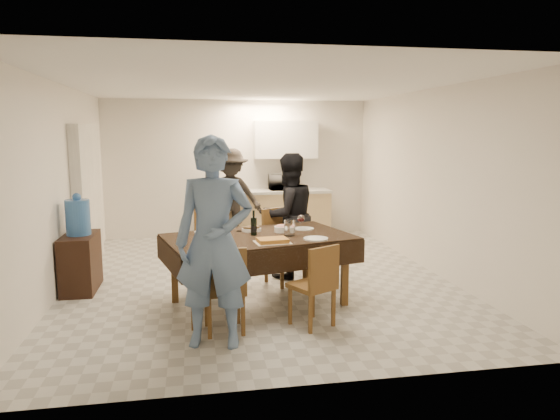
% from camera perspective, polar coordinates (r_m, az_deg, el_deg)
% --- Properties ---
extents(floor, '(5.00, 6.00, 0.02)m').
position_cam_1_polar(floor, '(6.93, -2.47, -7.78)').
color(floor, beige).
rests_on(floor, ground).
extents(ceiling, '(5.00, 6.00, 0.02)m').
position_cam_1_polar(ceiling, '(6.68, -2.62, 14.14)').
color(ceiling, white).
rests_on(ceiling, wall_back).
extents(wall_back, '(5.00, 0.02, 2.60)m').
position_cam_1_polar(wall_back, '(9.65, -4.85, 4.73)').
color(wall_back, silver).
rests_on(wall_back, floor).
extents(wall_front, '(5.00, 0.02, 2.60)m').
position_cam_1_polar(wall_front, '(3.75, 3.40, -1.57)').
color(wall_front, silver).
rests_on(wall_front, floor).
extents(wall_left, '(0.02, 6.00, 2.60)m').
position_cam_1_polar(wall_left, '(6.83, -23.85, 2.36)').
color(wall_left, silver).
rests_on(wall_left, floor).
extents(wall_right, '(0.02, 6.00, 2.60)m').
position_cam_1_polar(wall_right, '(7.43, 16.99, 3.18)').
color(wall_right, silver).
rests_on(wall_right, floor).
extents(stub_partition, '(0.15, 1.40, 2.10)m').
position_cam_1_polar(stub_partition, '(8.00, -21.15, 1.55)').
color(stub_partition, silver).
rests_on(stub_partition, floor).
extents(kitchen_base_cabinet, '(2.20, 0.60, 0.86)m').
position_cam_1_polar(kitchen_base_cabinet, '(9.51, -1.01, -0.58)').
color(kitchen_base_cabinet, tan).
rests_on(kitchen_base_cabinet, floor).
extents(kitchen_worktop, '(2.24, 0.64, 0.05)m').
position_cam_1_polar(kitchen_worktop, '(9.45, -1.01, 2.15)').
color(kitchen_worktop, '#B7B7B1').
rests_on(kitchen_worktop, kitchen_base_cabinet).
extents(upper_cabinet, '(1.20, 0.34, 0.70)m').
position_cam_1_polar(upper_cabinet, '(9.58, 0.63, 8.02)').
color(upper_cabinet, white).
rests_on(upper_cabinet, wall_back).
extents(dining_table, '(2.30, 1.68, 0.81)m').
position_cam_1_polar(dining_table, '(5.74, -2.45, -3.33)').
color(dining_table, black).
rests_on(dining_table, floor).
extents(chair_near_left, '(0.43, 0.43, 0.48)m').
position_cam_1_polar(chair_near_left, '(4.95, -6.38, -8.07)').
color(chair_near_left, brown).
rests_on(chair_near_left, floor).
extents(chair_near_right, '(0.53, 0.55, 0.47)m').
position_cam_1_polar(chair_near_right, '(5.09, 3.89, -7.76)').
color(chair_near_right, brown).
rests_on(chair_near_right, floor).
extents(chair_far_left, '(0.56, 0.56, 0.56)m').
position_cam_1_polar(chair_far_left, '(6.37, -7.24, -3.49)').
color(chair_far_left, brown).
rests_on(chair_far_left, floor).
extents(chair_far_right, '(0.60, 0.62, 0.53)m').
position_cam_1_polar(chair_far_right, '(6.48, 0.75, -3.44)').
color(chair_far_right, brown).
rests_on(chair_far_right, floor).
extents(console, '(0.39, 0.78, 0.72)m').
position_cam_1_polar(console, '(6.81, -21.82, -5.60)').
color(console, black).
rests_on(console, floor).
extents(water_jug, '(0.29, 0.29, 0.44)m').
position_cam_1_polar(water_jug, '(6.69, -22.10, -0.78)').
color(water_jug, '#3E78C6').
rests_on(water_jug, console).
extents(wine_bottle, '(0.07, 0.07, 0.29)m').
position_cam_1_polar(wine_bottle, '(5.75, -3.02, -1.47)').
color(wine_bottle, black).
rests_on(wine_bottle, dining_table).
extents(water_pitcher, '(0.12, 0.12, 0.19)m').
position_cam_1_polar(water_pitcher, '(5.72, 1.08, -2.03)').
color(water_pitcher, white).
rests_on(water_pitcher, dining_table).
extents(savoury_tart, '(0.40, 0.32, 0.05)m').
position_cam_1_polar(savoury_tart, '(5.37, -0.87, -3.50)').
color(savoury_tart, gold).
rests_on(savoury_tart, dining_table).
extents(salad_bowl, '(0.18, 0.18, 0.07)m').
position_cam_1_polar(salad_bowl, '(5.94, 0.18, -2.20)').
color(salad_bowl, white).
rests_on(salad_bowl, dining_table).
extents(mushroom_dish, '(0.21, 0.21, 0.04)m').
position_cam_1_polar(mushroom_dish, '(5.99, -3.28, -2.27)').
color(mushroom_dish, white).
rests_on(mushroom_dish, dining_table).
extents(wine_glass_a, '(0.09, 0.09, 0.19)m').
position_cam_1_polar(wine_glass_a, '(5.42, -7.89, -2.68)').
color(wine_glass_a, white).
rests_on(wine_glass_a, dining_table).
extents(wine_glass_b, '(0.09, 0.09, 0.19)m').
position_cam_1_polar(wine_glass_b, '(6.05, 2.40, -1.42)').
color(wine_glass_b, white).
rests_on(wine_glass_b, dining_table).
extents(wine_glass_c, '(0.08, 0.08, 0.18)m').
position_cam_1_polar(wine_glass_c, '(5.99, -4.74, -1.62)').
color(wine_glass_c, white).
rests_on(wine_glass_c, dining_table).
extents(plate_near_left, '(0.29, 0.29, 0.02)m').
position_cam_1_polar(plate_near_left, '(5.39, -8.38, -3.71)').
color(plate_near_left, white).
rests_on(plate_near_left, dining_table).
extents(plate_near_right, '(0.27, 0.27, 0.02)m').
position_cam_1_polar(plate_near_right, '(5.55, 4.11, -3.29)').
color(plate_near_right, white).
rests_on(plate_near_right, dining_table).
extents(plate_far_left, '(0.26, 0.26, 0.01)m').
position_cam_1_polar(plate_far_left, '(5.98, -8.55, -2.50)').
color(plate_far_left, white).
rests_on(plate_far_left, dining_table).
extents(plate_far_right, '(0.24, 0.24, 0.01)m').
position_cam_1_polar(plate_far_right, '(6.12, 2.75, -2.15)').
color(plate_far_right, white).
rests_on(plate_far_right, dining_table).
extents(microwave, '(0.54, 0.37, 0.30)m').
position_cam_1_polar(microwave, '(9.47, 0.44, 3.23)').
color(microwave, white).
rests_on(microwave, kitchen_worktop).
extents(person_near, '(0.79, 0.60, 1.96)m').
position_cam_1_polar(person_near, '(4.63, -7.54, -3.69)').
color(person_near, '#5D7BA6').
rests_on(person_near, floor).
extents(person_far, '(1.01, 0.90, 1.71)m').
position_cam_1_polar(person_far, '(6.83, 0.97, -0.66)').
color(person_far, black).
rests_on(person_far, floor).
extents(person_kitchen, '(1.11, 0.64, 1.71)m').
position_cam_1_polar(person_kitchen, '(8.92, -5.65, 1.52)').
color(person_kitchen, black).
rests_on(person_kitchen, floor).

